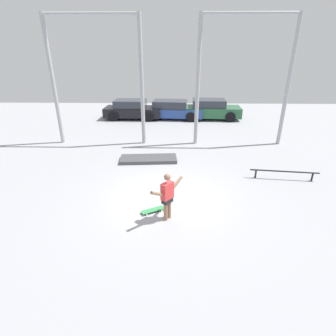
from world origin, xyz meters
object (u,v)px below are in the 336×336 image
manual_pad (149,159)px  parked_car_black (132,110)px  skateboarder (167,195)px  parked_car_blue (172,110)px  parked_car_green (210,109)px  skateboard (153,210)px  grind_rail (284,172)px

manual_pad → parked_car_black: bearing=103.2°
skateboarder → parked_car_black: size_ratio=0.36×
parked_car_blue → skateboarder: bearing=-84.7°
parked_car_black → parked_car_blue: (2.93, 0.06, -0.02)m
parked_car_blue → parked_car_green: parked_car_green is taller
parked_car_black → parked_car_blue: bearing=2.3°
skateboard → grind_rail: 5.54m
skateboarder → parked_car_green: 13.19m
manual_pad → parked_car_green: 9.17m
manual_pad → parked_car_blue: bearing=83.1°
skateboard → parked_car_green: (3.32, 12.52, 0.63)m
skateboard → manual_pad: (-0.52, 4.22, 0.02)m
skateboard → parked_car_blue: bearing=59.5°
skateboard → grind_rail: (4.98, 2.41, 0.23)m
skateboard → parked_car_green: 12.97m
parked_car_black → parked_car_green: size_ratio=0.95×
skateboarder → manual_pad: bearing=52.4°
skateboard → grind_rail: size_ratio=0.29×
parked_car_blue → parked_car_green: size_ratio=1.05×
skateboarder → parked_car_green: bearing=27.7°
skateboarder → parked_car_black: 13.15m
skateboarder → manual_pad: 4.74m
skateboarder → parked_car_blue: bearing=40.2°
manual_pad → parked_car_black: (-1.93, 8.24, 0.59)m
grind_rail → parked_car_black: size_ratio=0.62×
manual_pad → grind_rail: (5.50, -1.81, 0.22)m
parked_car_black → parked_car_green: bearing=1.7°
grind_rail → parked_car_green: (-1.66, 10.11, 0.40)m
manual_pad → skateboard: bearing=-83.0°
manual_pad → parked_car_green: parked_car_green is taller
skateboarder → grind_rail: skateboarder is taller
skateboarder → parked_car_black: bearing=53.1°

